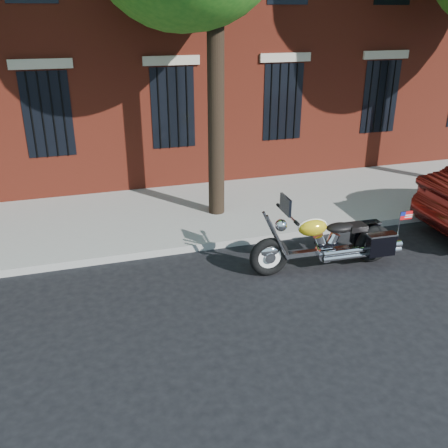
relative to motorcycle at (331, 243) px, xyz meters
name	(u,v)px	position (x,y,z in m)	size (l,w,h in m)	color
ground	(235,279)	(-1.82, 0.08, -0.51)	(120.00, 120.00, 0.00)	black
curb	(214,244)	(-1.82, 1.46, -0.43)	(40.00, 0.16, 0.15)	gray
sidewalk	(192,212)	(-1.82, 3.34, -0.43)	(40.00, 3.60, 0.15)	gray
motorcycle	(331,243)	(0.00, 0.00, 0.00)	(2.96, 0.89, 1.50)	black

